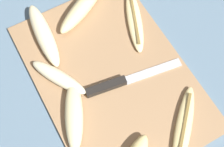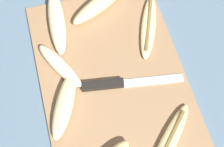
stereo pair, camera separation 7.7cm
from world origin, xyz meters
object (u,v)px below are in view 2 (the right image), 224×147
(banana_pale_long, at_px, (57,22))
(banana_spotted_left, at_px, (168,143))
(banana_bright_far, at_px, (60,66))
(banana_mellow_near, at_px, (101,3))
(banana_soft_right, at_px, (64,105))
(banana_ripe_center, at_px, (148,26))
(knife, at_px, (114,84))

(banana_pale_long, bearing_deg, banana_spotted_left, 25.47)
(banana_bright_far, bearing_deg, banana_mellow_near, 137.03)
(banana_bright_far, bearing_deg, banana_soft_right, -5.33)
(banana_pale_long, bearing_deg, banana_mellow_near, 102.03)
(banana_spotted_left, bearing_deg, banana_pale_long, -154.53)
(banana_pale_long, distance_m, banana_soft_right, 0.23)
(banana_ripe_center, bearing_deg, banana_mellow_near, -132.62)
(banana_mellow_near, xyz_separation_m, banana_ripe_center, (0.10, 0.11, -0.01))
(banana_spotted_left, bearing_deg, banana_bright_far, -141.76)
(banana_soft_right, height_order, banana_ripe_center, banana_soft_right)
(banana_ripe_center, bearing_deg, banana_pale_long, -106.98)
(banana_ripe_center, bearing_deg, banana_bright_far, -77.29)
(banana_mellow_near, xyz_separation_m, banana_pale_long, (0.03, -0.13, -0.00))
(banana_bright_far, height_order, banana_ripe_center, banana_bright_far)
(banana_spotted_left, height_order, banana_soft_right, banana_soft_right)
(banana_ripe_center, bearing_deg, banana_spotted_left, -9.65)
(banana_bright_far, bearing_deg, knife, 55.92)
(knife, relative_size, banana_pale_long, 1.24)
(banana_mellow_near, relative_size, banana_soft_right, 1.11)
(banana_spotted_left, distance_m, banana_soft_right, 0.25)
(banana_bright_far, height_order, banana_soft_right, banana_soft_right)
(knife, height_order, banana_ripe_center, same)
(banana_spotted_left, xyz_separation_m, banana_soft_right, (-0.15, -0.21, 0.01))
(knife, xyz_separation_m, banana_mellow_near, (-0.23, 0.03, 0.01))
(banana_pale_long, bearing_deg, banana_soft_right, -6.71)
(banana_bright_far, bearing_deg, banana_ripe_center, 102.71)
(banana_ripe_center, bearing_deg, knife, -44.48)
(banana_spotted_left, bearing_deg, banana_soft_right, -125.36)
(banana_spotted_left, bearing_deg, knife, -154.81)
(banana_bright_far, xyz_separation_m, banana_soft_right, (0.10, -0.01, 0.00))
(knife, distance_m, banana_spotted_left, 0.19)
(banana_mellow_near, height_order, banana_ripe_center, banana_mellow_near)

